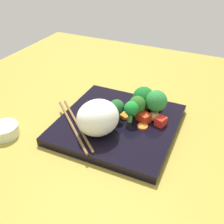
# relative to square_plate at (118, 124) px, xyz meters

# --- Properties ---
(ground_plane) EXTENTS (1.10, 1.10, 0.02)m
(ground_plane) POSITION_rel_square_plate_xyz_m (0.00, 0.00, -0.02)
(ground_plane) COLOR olive
(square_plate) EXTENTS (0.27, 0.27, 0.02)m
(square_plate) POSITION_rel_square_plate_xyz_m (0.00, 0.00, 0.00)
(square_plate) COLOR black
(square_plate) RESTS_ON ground_plane
(rice_mound) EXTENTS (0.12, 0.12, 0.08)m
(rice_mound) POSITION_rel_square_plate_xyz_m (-0.02, -0.06, 0.05)
(rice_mound) COLOR white
(rice_mound) RESTS_ON square_plate
(broccoli_floret_0) EXTENTS (0.05, 0.05, 0.07)m
(broccoli_floret_0) POSITION_rel_square_plate_xyz_m (0.07, 0.06, 0.05)
(broccoli_floret_0) COLOR #78C159
(broccoli_floret_0) RESTS_ON square_plate
(broccoli_floret_1) EXTENTS (0.04, 0.04, 0.06)m
(broccoli_floret_1) POSITION_rel_square_plate_xyz_m (0.03, 0.03, 0.04)
(broccoli_floret_1) COLOR #76BF4E
(broccoli_floret_1) RESTS_ON square_plate
(broccoli_floret_2) EXTENTS (0.03, 0.03, 0.05)m
(broccoli_floret_2) POSITION_rel_square_plate_xyz_m (0.03, 0.01, 0.04)
(broccoli_floret_2) COLOR #7ABA51
(broccoli_floret_2) RESTS_ON square_plate
(broccoli_floret_3) EXTENTS (0.04, 0.04, 0.05)m
(broccoli_floret_3) POSITION_rel_square_plate_xyz_m (-0.01, 0.01, 0.04)
(broccoli_floret_3) COLOR #7DB45A
(broccoli_floret_3) RESTS_ON square_plate
(broccoli_floret_4) EXTENTS (0.05, 0.05, 0.06)m
(broccoli_floret_4) POSITION_rel_square_plate_xyz_m (0.04, 0.07, 0.05)
(broccoli_floret_4) COLOR #599546
(broccoli_floret_4) RESTS_ON square_plate
(carrot_slice_0) EXTENTS (0.03, 0.03, 0.01)m
(carrot_slice_0) POSITION_rel_square_plate_xyz_m (-0.02, 0.05, 0.01)
(carrot_slice_0) COLOR orange
(carrot_slice_0) RESTS_ON square_plate
(carrot_slice_1) EXTENTS (0.03, 0.03, 0.01)m
(carrot_slice_1) POSITION_rel_square_plate_xyz_m (0.01, 0.02, 0.01)
(carrot_slice_1) COLOR orange
(carrot_slice_1) RESTS_ON square_plate
(carrot_slice_2) EXTENTS (0.04, 0.04, 0.01)m
(carrot_slice_2) POSITION_rel_square_plate_xyz_m (0.01, 0.09, 0.01)
(carrot_slice_2) COLOR orange
(carrot_slice_2) RESTS_ON square_plate
(carrot_slice_3) EXTENTS (0.03, 0.03, 0.00)m
(carrot_slice_3) POSITION_rel_square_plate_xyz_m (0.06, 0.00, 0.01)
(carrot_slice_3) COLOR orange
(carrot_slice_3) RESTS_ON square_plate
(carrot_slice_4) EXTENTS (0.04, 0.04, 0.01)m
(carrot_slice_4) POSITION_rel_square_plate_xyz_m (0.04, 0.09, 0.01)
(carrot_slice_4) COLOR orange
(carrot_slice_4) RESTS_ON square_plate
(pepper_chunk_0) EXTENTS (0.03, 0.03, 0.02)m
(pepper_chunk_0) POSITION_rel_square_plate_xyz_m (0.09, 0.03, 0.02)
(pepper_chunk_0) COLOR red
(pepper_chunk_0) RESTS_ON square_plate
(pepper_chunk_1) EXTENTS (0.04, 0.03, 0.02)m
(pepper_chunk_1) POSITION_rel_square_plate_xyz_m (0.05, 0.02, 0.02)
(pepper_chunk_1) COLOR red
(pepper_chunk_1) RESTS_ON square_plate
(chicken_piece_0) EXTENTS (0.03, 0.03, 0.02)m
(chicken_piece_0) POSITION_rel_square_plate_xyz_m (0.08, 0.04, 0.02)
(chicken_piece_0) COLOR #B0864B
(chicken_piece_0) RESTS_ON square_plate
(chicken_piece_1) EXTENTS (0.05, 0.04, 0.03)m
(chicken_piece_1) POSITION_rel_square_plate_xyz_m (0.06, 0.09, 0.02)
(chicken_piece_1) COLOR tan
(chicken_piece_1) RESTS_ON square_plate
(chicken_piece_3) EXTENTS (0.04, 0.04, 0.02)m
(chicken_piece_3) POSITION_rel_square_plate_xyz_m (0.01, 0.06, 0.02)
(chicken_piece_3) COLOR tan
(chicken_piece_3) RESTS_ON square_plate
(chopstick_pair) EXTENTS (0.17, 0.15, 0.01)m
(chopstick_pair) POSITION_rel_square_plate_xyz_m (-0.08, -0.06, 0.01)
(chopstick_pair) COLOR brown
(chopstick_pair) RESTS_ON square_plate
(sauce_cup) EXTENTS (0.06, 0.06, 0.03)m
(sauce_cup) POSITION_rel_square_plate_xyz_m (-0.22, -0.13, 0.00)
(sauce_cup) COLOR silver
(sauce_cup) RESTS_ON ground_plane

